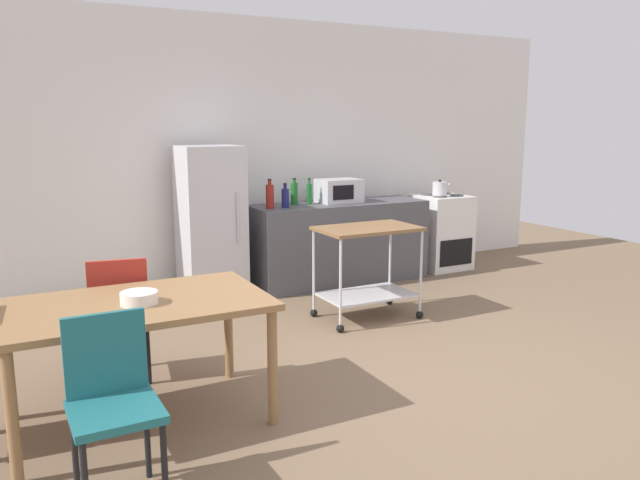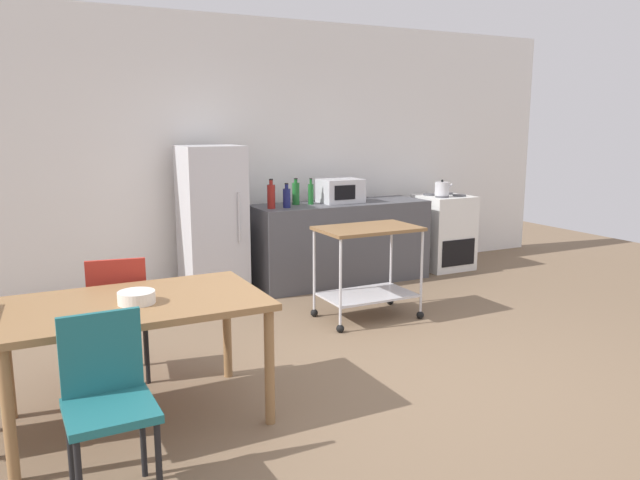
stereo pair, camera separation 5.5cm
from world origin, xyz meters
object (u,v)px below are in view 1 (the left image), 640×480
kitchen_cart (367,257)px  bottle_sparkling_water (285,198)px  microwave (339,191)px  kettle (440,189)px  dining_table (137,315)px  refrigerator (211,222)px  bottle_soda (309,193)px  chair_teal (112,396)px  chair_red (119,310)px  stove_oven (441,232)px  fruit_bowl (139,298)px  bottle_olive_oil (294,193)px  bottle_soy_sauce (270,196)px

kitchen_cart → bottle_sparkling_water: bottle_sparkling_water is taller
microwave → kettle: bearing=-4.6°
dining_table → bottle_sparkling_water: (1.99, 2.27, 0.34)m
refrigerator → bottle_soda: size_ratio=5.45×
chair_teal → chair_red: 1.41m
stove_oven → kitchen_cart: bearing=-145.4°
kitchen_cart → stove_oven: bearing=34.6°
refrigerator → bottle_soda: 1.12m
chair_red → microwave: 3.24m
chair_red → fruit_bowl: 0.76m
stove_oven → kitchen_cart: (-1.87, -1.29, 0.12)m
bottle_olive_oil → microwave: size_ratio=0.62×
refrigerator → bottle_olive_oil: size_ratio=5.41×
dining_table → kitchen_cart: 2.52m
bottle_soy_sauce → bottle_soda: bottle_soy_sauce is taller
stove_oven → refrigerator: refrigerator is taller
microwave → chair_teal: bearing=-133.5°
kitchen_cart → microwave: microwave is taller
stove_oven → fruit_bowl: 4.81m
dining_table → bottle_olive_oil: 3.31m
refrigerator → bottle_olive_oil: refrigerator is taller
chair_red → microwave: bearing=-137.9°
kitchen_cart → bottle_sparkling_water: (-0.28, 1.17, 0.43)m
stove_oven → refrigerator: (-2.90, 0.08, 0.32)m
bottle_sparkling_water → fruit_bowl: bottle_sparkling_water is taller
bottle_soy_sauce → bottle_sparkling_water: 0.17m
dining_table → refrigerator: bearing=63.3°
chair_red → bottle_sparkling_water: bottle_sparkling_water is taller
refrigerator → kitchen_cart: bearing=-53.2°
refrigerator → bottle_soy_sauce: (0.58, -0.18, 0.26)m
chair_red → kettle: bearing=-148.6°
stove_oven → bottle_olive_oil: (-1.96, 0.07, 0.57)m
chair_teal → bottle_soda: bottle_soda is taller
stove_oven → fruit_bowl: stove_oven is taller
chair_red → bottle_soda: 2.95m
stove_oven → kitchen_cart: 2.28m
bottle_olive_oil → microwave: bearing=-7.1°
chair_teal → microwave: (2.96, 3.12, 0.51)m
bottle_soy_sauce → refrigerator: bearing=162.4°
dining_table → stove_oven: (4.14, 2.39, -0.22)m
chair_red → kettle: size_ratio=3.71×
chair_teal → bottle_soy_sauce: bottle_soy_sauce is taller
dining_table → chair_red: size_ratio=1.69×
bottle_olive_oil → chair_teal: bearing=-127.5°
dining_table → kettle: (4.02, 2.29, 0.33)m
bottle_soda → bottle_olive_oil: bearing=159.8°
dining_table → microwave: microwave is taller
bottle_olive_oil → bottle_soda: 0.16m
kitchen_cart → bottle_soy_sauce: bottle_soy_sauce is taller
chair_red → fruit_bowl: bearing=99.3°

